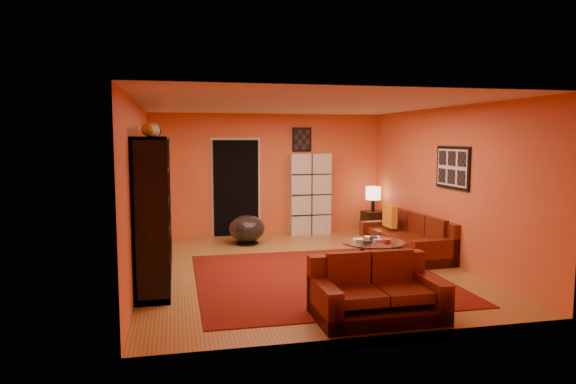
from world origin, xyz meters
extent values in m
plane|color=brown|center=(0.00, 0.00, 0.00)|extent=(6.00, 6.00, 0.00)
plane|color=white|center=(0.00, 0.00, 2.60)|extent=(6.00, 6.00, 0.00)
plane|color=#E05E31|center=(0.00, 3.00, 1.30)|extent=(6.00, 0.00, 6.00)
plane|color=#E05E31|center=(0.00, -3.00, 1.30)|extent=(6.00, 0.00, 6.00)
plane|color=#E05E31|center=(-2.50, 0.00, 1.30)|extent=(0.00, 6.00, 6.00)
plane|color=#E05E31|center=(2.50, 0.00, 1.30)|extent=(0.00, 6.00, 6.00)
cube|color=#540F09|center=(0.10, -0.70, 0.01)|extent=(3.60, 3.60, 0.01)
cube|color=black|center=(-0.70, 2.96, 1.02)|extent=(0.95, 0.10, 2.04)
cube|color=black|center=(2.48, -0.30, 1.60)|extent=(0.03, 1.00, 0.70)
cube|color=black|center=(0.75, 2.98, 2.05)|extent=(0.42, 0.03, 0.52)
cube|color=black|center=(-2.27, 0.00, 1.05)|extent=(0.45, 3.00, 2.10)
imported|color=black|center=(-2.23, 0.08, 0.99)|extent=(0.92, 0.12, 0.53)
cube|color=#4C150A|center=(2.05, 0.46, 0.16)|extent=(1.01, 2.18, 0.32)
cube|color=#4C150A|center=(2.40, 0.48, 0.42)|extent=(0.32, 2.14, 0.85)
cube|color=#4C150A|center=(2.11, -0.51, 0.31)|extent=(0.88, 0.24, 0.62)
cube|color=#4C150A|center=(1.99, 1.43, 0.31)|extent=(0.88, 0.24, 0.62)
cube|color=#4C150A|center=(2.05, -0.13, 0.47)|extent=(0.69, 0.61, 0.12)
cube|color=#4C150A|center=(2.01, 0.46, 0.47)|extent=(0.69, 0.61, 0.12)
cube|color=#4C150A|center=(1.97, 1.05, 0.47)|extent=(0.69, 0.61, 0.12)
cube|color=#4C150A|center=(0.29, -2.50, 0.16)|extent=(1.46, 0.88, 0.32)
cube|color=#4C150A|center=(0.29, -2.15, 0.42)|extent=(1.46, 0.19, 0.85)
cube|color=#4C150A|center=(0.93, -2.50, 0.31)|extent=(0.18, 0.88, 0.62)
cube|color=#4C150A|center=(-0.35, -2.50, 0.31)|extent=(0.18, 0.88, 0.62)
cube|color=#4C150A|center=(0.57, -2.54, 0.47)|extent=(0.53, 0.66, 0.12)
cube|color=#4C150A|center=(0.02, -2.54, 0.47)|extent=(0.53, 0.66, 0.12)
cube|color=orange|center=(1.95, 0.96, 0.63)|extent=(0.12, 0.42, 0.42)
cylinder|color=silver|center=(1.00, -0.60, 0.49)|extent=(0.97, 0.97, 0.02)
cylinder|color=black|center=(1.28, -0.70, 0.24)|extent=(0.05, 0.05, 0.47)
cylinder|color=black|center=(0.94, -0.30, 0.24)|extent=(0.05, 0.05, 0.47)
cylinder|color=black|center=(0.77, -0.79, 0.24)|extent=(0.05, 0.05, 0.47)
cube|color=silver|center=(0.88, 2.80, 0.88)|extent=(0.88, 0.41, 1.75)
cylinder|color=black|center=(-0.61, 1.97, 0.02)|extent=(0.44, 0.44, 0.03)
cylinder|color=black|center=(-0.61, 1.97, 0.10)|extent=(0.06, 0.06, 0.15)
ellipsoid|color=#3C3635|center=(-0.61, 1.97, 0.31)|extent=(0.70, 0.70, 0.53)
cube|color=black|center=(2.22, 2.46, 0.25)|extent=(0.45, 0.45, 0.50)
cylinder|color=black|center=(2.22, 2.46, 0.63)|extent=(0.08, 0.08, 0.26)
cylinder|color=#FFD38C|center=(2.22, 2.46, 0.90)|extent=(0.32, 0.32, 0.28)
camera|label=1|loc=(-1.96, -7.90, 2.08)|focal=32.00mm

